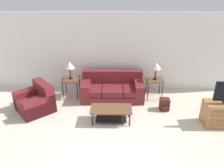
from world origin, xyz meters
TOP-DOWN VIEW (x-y plane):
  - wall_back at (0.00, 3.94)m, footprint 9.15×0.06m
  - couch at (-0.01, 3.25)m, footprint 1.96×1.01m
  - armchair at (-2.21, 2.41)m, footprint 1.30×1.31m
  - coffee_table at (-0.03, 1.88)m, footprint 1.09×0.55m
  - side_table_left at (-1.35, 3.30)m, footprint 0.53×0.50m
  - side_table_right at (1.33, 3.30)m, footprint 0.53×0.50m
  - table_lamp_left at (-1.35, 3.30)m, footprint 0.32×0.32m
  - table_lamp_right at (1.33, 3.30)m, footprint 0.32×0.32m
  - backpack at (1.52, 2.51)m, footprint 0.27×0.31m

SIDE VIEW (x-z plane):
  - backpack at x=1.52m, z-range 0.00..0.35m
  - armchair at x=-2.21m, z-range -0.11..0.69m
  - couch at x=-0.01m, z-range -0.12..0.70m
  - coffee_table at x=-0.03m, z-range 0.10..0.50m
  - side_table_left at x=-1.35m, z-range 0.25..0.88m
  - side_table_right at x=1.33m, z-range 0.25..0.88m
  - table_lamp_left at x=-1.35m, z-range 0.79..1.37m
  - table_lamp_right at x=1.33m, z-range 0.79..1.37m
  - wall_back at x=0.00m, z-range 0.00..2.60m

